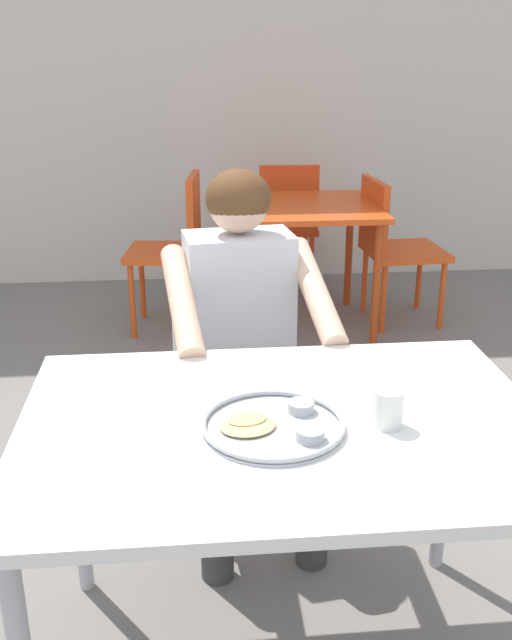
# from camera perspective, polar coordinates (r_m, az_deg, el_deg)

# --- Properties ---
(back_wall) EXTENTS (12.00, 0.12, 3.40)m
(back_wall) POSITION_cam_1_polar(r_m,az_deg,el_deg) (4.98, -3.93, 22.59)
(back_wall) COLOR silver
(back_wall) RESTS_ON ground
(table_foreground) EXTENTS (1.20, 0.84, 0.74)m
(table_foreground) POSITION_cam_1_polar(r_m,az_deg,el_deg) (1.71, 2.11, -9.90)
(table_foreground) COLOR white
(table_foreground) RESTS_ON ground
(thali_tray) EXTENTS (0.32, 0.32, 0.03)m
(thali_tray) POSITION_cam_1_polar(r_m,az_deg,el_deg) (1.63, 1.41, -8.15)
(thali_tray) COLOR #B7BABF
(thali_tray) RESTS_ON table_foreground
(drinking_cup) EXTENTS (0.07, 0.07, 0.09)m
(drinking_cup) POSITION_cam_1_polar(r_m,az_deg,el_deg) (1.65, 10.28, -6.68)
(drinking_cup) COLOR white
(drinking_cup) RESTS_ON table_foreground
(chair_foreground) EXTENTS (0.47, 0.44, 0.85)m
(chair_foreground) POSITION_cam_1_polar(r_m,az_deg,el_deg) (2.59, -1.76, -2.98)
(chair_foreground) COLOR silver
(chair_foreground) RESTS_ON ground
(diner_foreground) EXTENTS (0.54, 0.59, 1.18)m
(diner_foreground) POSITION_cam_1_polar(r_m,az_deg,el_deg) (2.31, -0.94, -0.34)
(diner_foreground) COLOR #393939
(diner_foreground) RESTS_ON ground
(table_background_red) EXTENTS (0.89, 0.80, 0.71)m
(table_background_red) POSITION_cam_1_polar(r_m,az_deg,el_deg) (4.08, 3.13, 7.82)
(table_background_red) COLOR #E04C19
(table_background_red) RESTS_ON ground
(chair_red_left) EXTENTS (0.44, 0.44, 0.88)m
(chair_red_left) POSITION_cam_1_polar(r_m,az_deg,el_deg) (4.09, -6.26, 6.15)
(chair_red_left) COLOR #DC4A18
(chair_red_left) RESTS_ON ground
(chair_red_right) EXTENTS (0.46, 0.46, 0.83)m
(chair_red_right) POSITION_cam_1_polar(r_m,az_deg,el_deg) (4.26, 10.56, 6.09)
(chair_red_right) COLOR #DB4B18
(chair_red_right) RESTS_ON ground
(chair_red_far) EXTENTS (0.40, 0.44, 0.85)m
(chair_red_far) POSITION_cam_1_polar(r_m,az_deg,el_deg) (4.69, 2.43, 7.82)
(chair_red_far) COLOR #E0461A
(chair_red_far) RESTS_ON ground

